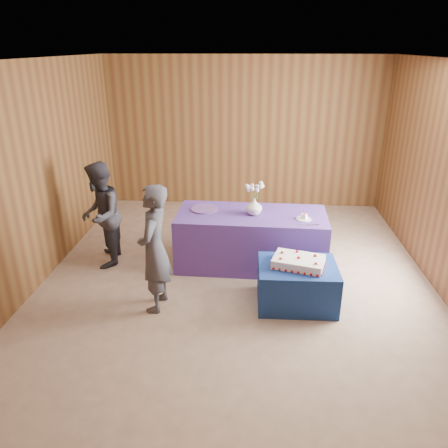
# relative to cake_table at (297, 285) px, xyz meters

# --- Properties ---
(ground) EXTENTS (6.00, 6.00, 0.00)m
(ground) POSITION_rel_cake_table_xyz_m (-0.73, 0.48, -0.25)
(ground) COLOR #A0846E
(ground) RESTS_ON ground
(room_shell) EXTENTS (5.04, 6.04, 2.72)m
(room_shell) POSITION_rel_cake_table_xyz_m (-0.73, 0.48, 1.55)
(room_shell) COLOR brown
(room_shell) RESTS_ON ground
(cake_table) EXTENTS (0.91, 0.71, 0.50)m
(cake_table) POSITION_rel_cake_table_xyz_m (0.00, 0.00, 0.00)
(cake_table) COLOR navy
(cake_table) RESTS_ON ground
(serving_table) EXTENTS (2.03, 0.96, 0.75)m
(serving_table) POSITION_rel_cake_table_xyz_m (-0.55, 0.98, 0.12)
(serving_table) COLOR #523593
(serving_table) RESTS_ON ground
(sheet_cake) EXTENTS (0.67, 0.54, 0.14)m
(sheet_cake) POSITION_rel_cake_table_xyz_m (-0.00, -0.00, 0.30)
(sheet_cake) COLOR white
(sheet_cake) RESTS_ON cake_table
(vase) EXTENTS (0.26, 0.26, 0.22)m
(vase) POSITION_rel_cake_table_xyz_m (-0.52, 0.95, 0.61)
(vase) COLOR silver
(vase) RESTS_ON serving_table
(flower_spray) EXTENTS (0.26, 0.25, 0.20)m
(flower_spray) POSITION_rel_cake_table_xyz_m (-0.52, 0.95, 0.89)
(flower_spray) COLOR #36712D
(flower_spray) RESTS_ON vase
(platter) EXTENTS (0.49, 0.49, 0.02)m
(platter) POSITION_rel_cake_table_xyz_m (-1.20, 1.08, 0.51)
(platter) COLOR #6D4A94
(platter) RESTS_ON serving_table
(plate) EXTENTS (0.25, 0.25, 0.01)m
(plate) POSITION_rel_cake_table_xyz_m (0.12, 0.82, 0.51)
(plate) COLOR white
(plate) RESTS_ON serving_table
(cake_slice) EXTENTS (0.09, 0.09, 0.08)m
(cake_slice) POSITION_rel_cake_table_xyz_m (0.12, 0.81, 0.54)
(cake_slice) COLOR white
(cake_slice) RESTS_ON plate
(knife) EXTENTS (0.26, 0.05, 0.00)m
(knife) POSITION_rel_cake_table_xyz_m (0.17, 0.63, 0.50)
(knife) COLOR silver
(knife) RESTS_ON serving_table
(guest_left) EXTENTS (0.39, 0.56, 1.49)m
(guest_left) POSITION_rel_cake_table_xyz_m (-1.62, -0.18, 0.49)
(guest_left) COLOR #3C3D47
(guest_left) RESTS_ON ground
(guest_right) EXTENTS (0.66, 0.78, 1.45)m
(guest_right) POSITION_rel_cake_table_xyz_m (-2.58, 0.85, 0.47)
(guest_right) COLOR #30303A
(guest_right) RESTS_ON ground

